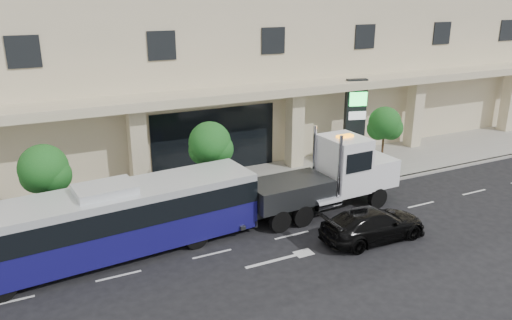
{
  "coord_description": "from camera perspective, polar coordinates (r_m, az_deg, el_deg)",
  "views": [
    {
      "loc": [
        -10.83,
        -19.55,
        10.69
      ],
      "look_at": [
        -0.13,
        2.0,
        2.68
      ],
      "focal_mm": 35.0,
      "sensor_mm": 36.0,
      "label": 1
    }
  ],
  "objects": [
    {
      "name": "tow_truck",
      "position": [
        25.84,
        8.42,
        -2.0
      ],
      "size": [
        9.45,
        2.62,
        4.3
      ],
      "rotation": [
        0.0,
        0.0,
        0.04
      ],
      "color": "#2D3033",
      "rests_on": "ground"
    },
    {
      "name": "tree_mid",
      "position": [
        25.87,
        -5.23,
        1.63
      ],
      "size": [
        2.28,
        2.2,
        4.38
      ],
      "color": "#422B19",
      "rests_on": "sidewalk"
    },
    {
      "name": "ground",
      "position": [
        24.77,
        2.35,
        -7.17
      ],
      "size": [
        120.0,
        120.0,
        0.0
      ],
      "primitive_type": "plane",
      "color": "black",
      "rests_on": "ground"
    },
    {
      "name": "tree_left",
      "position": [
        24.36,
        -23.01,
        -1.24
      ],
      "size": [
        2.27,
        2.2,
        4.22
      ],
      "color": "#422B19",
      "rests_on": "sidewalk"
    },
    {
      "name": "curb",
      "position": [
        26.35,
        0.26,
        -5.35
      ],
      "size": [
        120.0,
        0.3,
        0.15
      ],
      "primitive_type": "cube",
      "color": "gray",
      "rests_on": "ground"
    },
    {
      "name": "tree_right",
      "position": [
        31.76,
        14.52,
        3.86
      ],
      "size": [
        2.1,
        2.0,
        4.04
      ],
      "color": "#422B19",
      "rests_on": "sidewalk"
    },
    {
      "name": "city_bus",
      "position": [
        21.88,
        -16.56,
        -6.74
      ],
      "size": [
        13.2,
        3.83,
        3.3
      ],
      "rotation": [
        0.0,
        0.0,
        0.08
      ],
      "color": "black",
      "rests_on": "ground"
    },
    {
      "name": "sidewalk",
      "position": [
        28.85,
        -2.42,
        -3.2
      ],
      "size": [
        120.0,
        6.0,
        0.15
      ],
      "primitive_type": "cube",
      "color": "gray",
      "rests_on": "ground"
    },
    {
      "name": "black_sedan",
      "position": [
        23.51,
        13.26,
        -7.14
      ],
      "size": [
        5.16,
        2.16,
        1.49
      ],
      "primitive_type": "imported",
      "rotation": [
        0.0,
        0.0,
        1.56
      ],
      "color": "black",
      "rests_on": "ground"
    },
    {
      "name": "signage_pylon",
      "position": [
        33.42,
        11.21,
        4.57
      ],
      "size": [
        1.42,
        0.84,
        5.41
      ],
      "rotation": [
        0.0,
        0.0,
        -0.27
      ],
      "color": "black",
      "rests_on": "sidewalk"
    },
    {
      "name": "convention_center",
      "position": [
        36.62,
        -9.62,
        17.04
      ],
      "size": [
        60.0,
        17.6,
        20.0
      ],
      "color": "beige",
      "rests_on": "ground"
    }
  ]
}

